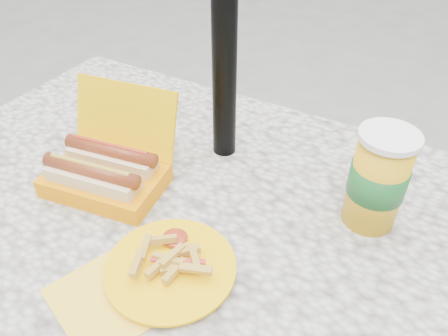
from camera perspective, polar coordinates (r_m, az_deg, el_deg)
The scene contains 4 objects.
picnic_table at distance 0.95m, azimuth -4.69°, elevation -7.86°, with size 1.20×0.80×0.75m.
hotdog_box at distance 0.89m, azimuth -15.16°, elevation -0.25°, with size 0.25×0.23×0.18m.
fries_plate at distance 0.73m, azimuth -7.58°, elevation -12.90°, with size 0.27×0.30×0.04m.
soda_cup at distance 0.80m, azimuth 19.46°, elevation -1.41°, with size 0.10×0.10×0.19m.
Camera 1 is at (0.39, -0.53, 1.33)m, focal length 35.00 mm.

